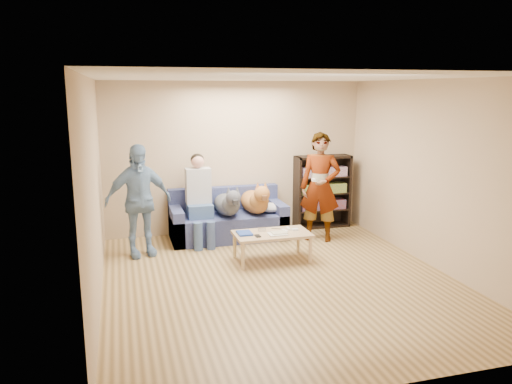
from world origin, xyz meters
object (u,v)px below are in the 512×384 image
object	(u,v)px
notebook_blue	(244,233)
sofa	(227,221)
person_seated	(199,196)
bookshelf	(322,190)
dog_tan	(256,201)
dog_gray	(228,204)
camera_silver	(262,230)
person_standing_right	(320,187)
person_standing_left	(138,201)
coffee_table	(272,236)

from	to	relation	value
notebook_blue	sofa	bearing A→B (deg)	89.01
sofa	person_seated	size ratio (longest dim) A/B	1.29
sofa	bookshelf	bearing A→B (deg)	7.40
sofa	dog_tan	size ratio (longest dim) A/B	1.63
notebook_blue	dog_gray	bearing A→B (deg)	90.25
dog_gray	dog_tan	bearing A→B (deg)	4.04
notebook_blue	bookshelf	xyz separation A→B (m)	(1.82, 1.49, 0.25)
camera_silver	dog_gray	world-z (taller)	dog_gray
dog_tan	person_seated	bearing A→B (deg)	178.83
camera_silver	bookshelf	world-z (taller)	bookshelf
notebook_blue	bookshelf	bearing A→B (deg)	39.27
person_standing_right	dog_tan	xyz separation A→B (m)	(-0.99, 0.38, -0.25)
person_seated	bookshelf	distance (m)	2.32
notebook_blue	bookshelf	distance (m)	2.37
person_standing_left	notebook_blue	distance (m)	1.66
person_standing_left	dog_gray	distance (m)	1.50
person_seated	camera_silver	bearing A→B (deg)	-54.93
person_standing_left	dog_tan	world-z (taller)	person_standing_left
dog_tan	bookshelf	bearing A→B (deg)	15.76
person_standing_right	person_seated	distance (m)	1.97
person_standing_right	dog_gray	distance (m)	1.53
sofa	dog_gray	distance (m)	0.39
coffee_table	notebook_blue	bearing A→B (deg)	172.87
person_standing_left	coffee_table	world-z (taller)	person_standing_left
notebook_blue	coffee_table	size ratio (longest dim) A/B	0.24
person_seated	dog_tan	bearing A→B (deg)	-1.17
person_standing_right	coffee_table	world-z (taller)	person_standing_right
camera_silver	sofa	world-z (taller)	sofa
sofa	camera_silver	bearing A→B (deg)	-77.71
bookshelf	person_standing_right	bearing A→B (deg)	-115.24
person_standing_right	camera_silver	bearing A→B (deg)	-122.07
camera_silver	person_seated	distance (m)	1.33
person_seated	person_standing_left	bearing A→B (deg)	-156.69
person_standing_left	person_standing_right	bearing A→B (deg)	-13.10
person_standing_left	camera_silver	xyz separation A→B (m)	(1.72, -0.64, -0.40)
dog_tan	person_standing_left	bearing A→B (deg)	-168.18
notebook_blue	camera_silver	xyz separation A→B (m)	(0.28, 0.07, 0.01)
person_standing_left	dog_gray	world-z (taller)	person_standing_left
dog_gray	dog_tan	distance (m)	0.48
person_standing_left	person_seated	xyz separation A→B (m)	(0.98, 0.42, -0.07)
person_seated	dog_tan	size ratio (longest dim) A/B	1.26
person_standing_right	sofa	distance (m)	1.65
notebook_blue	person_seated	size ratio (longest dim) A/B	0.18
notebook_blue	camera_silver	size ratio (longest dim) A/B	2.36
person_standing_right	dog_tan	size ratio (longest dim) A/B	1.53
person_standing_right	notebook_blue	distance (m)	1.70
person_standing_right	dog_gray	xyz separation A→B (m)	(-1.47, 0.34, -0.27)
person_standing_right	person_seated	xyz separation A→B (m)	(-1.93, 0.40, -0.12)
camera_silver	person_seated	xyz separation A→B (m)	(-0.74, 1.06, 0.33)
person_standing_right	notebook_blue	xyz separation A→B (m)	(-1.46, -0.73, -0.46)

